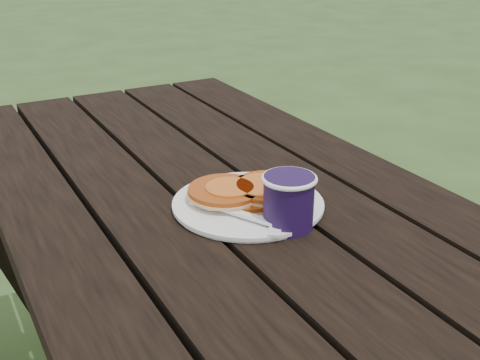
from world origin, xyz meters
TOP-DOWN VIEW (x-y plane):
  - plate at (0.01, 0.05)m, footprint 0.34×0.34m
  - pancake_stack at (0.02, 0.06)m, footprint 0.21×0.16m
  - knife at (0.04, -0.01)m, footprint 0.12×0.16m
  - fork at (-0.02, -0.01)m, footprint 0.10×0.16m
  - coffee_cup at (0.04, -0.04)m, footprint 0.09×0.09m

SIDE VIEW (x-z plane):
  - plate at x=0.01m, z-range 0.75..0.76m
  - knife at x=0.04m, z-range 0.76..0.76m
  - fork at x=-0.02m, z-range 0.77..0.77m
  - pancake_stack at x=0.02m, z-range 0.76..0.79m
  - coffee_cup at x=0.04m, z-range 0.76..0.85m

